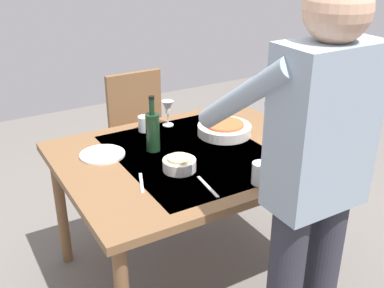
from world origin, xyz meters
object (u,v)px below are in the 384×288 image
chair_near (141,130)px  water_cup_near_left (145,124)px  wine_glass_left (320,148)px  side_bowl_bread (179,164)px  wine_bottle (153,131)px  dinner_plate_near (102,154)px  side_bowl_salad (287,136)px  person_server (312,181)px  dining_table (192,166)px  water_cup_near_right (260,173)px  wine_glass_right (168,109)px  serving_bowl_pasta (224,129)px

chair_near → water_cup_near_left: size_ratio=10.46×
wine_glass_left → side_bowl_bread: bearing=-27.9°
water_cup_near_left → side_bowl_bread: size_ratio=0.54×
chair_near → wine_bottle: size_ratio=3.07×
wine_glass_left → chair_near: bearing=-76.6°
side_bowl_bread → dinner_plate_near: (0.26, -0.33, -0.03)m
wine_bottle → side_bowl_salad: bearing=158.7°
wine_bottle → side_bowl_salad: wine_bottle is taller
chair_near → person_server: bearing=87.6°
dining_table → wine_bottle: size_ratio=4.50×
person_server → wine_glass_left: bearing=-138.8°
water_cup_near_left → water_cup_near_right: size_ratio=0.86×
wine_glass_right → side_bowl_bread: bearing=67.9°
chair_near → wine_bottle: wine_bottle is taller
water_cup_near_left → dinner_plate_near: 0.38m
water_cup_near_left → water_cup_near_right: water_cup_near_right is taller
wine_bottle → water_cup_near_left: wine_bottle is taller
wine_glass_right → water_cup_near_left: 0.16m
person_server → side_bowl_salad: 0.83m
dining_table → side_bowl_salad: 0.54m
dining_table → chair_near: 0.93m
wine_bottle → dinner_plate_near: bearing=-16.1°
side_bowl_salad → dining_table: bearing=-14.4°
water_cup_near_right → person_server: bearing=81.4°
wine_glass_right → water_cup_near_right: (-0.04, 0.82, -0.05)m
side_bowl_salad → dinner_plate_near: size_ratio=0.78×
water_cup_near_right → chair_near: bearing=-90.7°
side_bowl_salad → water_cup_near_right: bearing=35.6°
dining_table → side_bowl_bread: size_ratio=8.33×
side_bowl_salad → side_bowl_bread: bearing=-0.0°
dining_table → wine_glass_left: 0.66m
wine_bottle → dining_table: bearing=140.7°
chair_near → side_bowl_salad: size_ratio=5.06×
wine_glass_left → dinner_plate_near: 1.08m
dining_table → side_bowl_salad: side_bowl_salad is taller
chair_near → wine_glass_right: size_ratio=6.03×
chair_near → person_server: size_ratio=0.54×
wine_glass_right → side_bowl_salad: bearing=130.5°
wine_glass_left → water_cup_near_right: (0.34, -0.02, -0.05)m
wine_glass_left → wine_glass_right: size_ratio=1.00×
person_server → water_cup_near_left: size_ratio=19.41×
serving_bowl_pasta → side_bowl_bread: (0.42, 0.25, 0.00)m
wine_glass_right → dinner_plate_near: size_ratio=0.66×
dining_table → water_cup_near_right: size_ratio=13.10×
water_cup_near_right → wine_glass_left: bearing=176.8°
side_bowl_salad → person_server: bearing=54.7°
chair_near → wine_bottle: bearing=70.4°
chair_near → side_bowl_bread: bearing=75.6°
person_server → side_bowl_salad: (-0.47, -0.66, -0.17)m
serving_bowl_pasta → side_bowl_salad: same height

